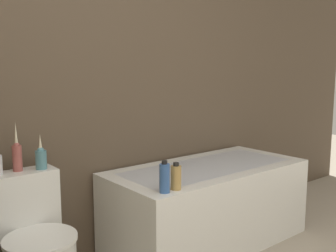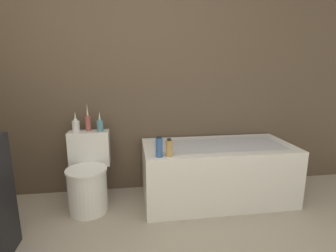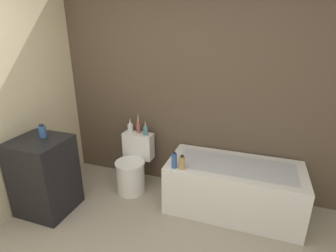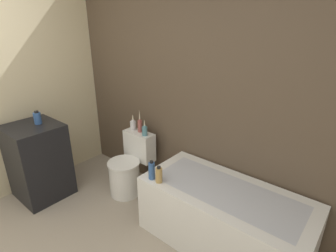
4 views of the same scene
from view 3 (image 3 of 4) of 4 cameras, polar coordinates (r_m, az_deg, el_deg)
name	(u,v)px [view 3 (image 3 of 4)]	position (r m, az deg, el deg)	size (l,w,h in m)	color
wall_back_tiled	(181,89)	(3.27, 2.80, 8.13)	(6.40, 0.06, 2.60)	brown
bathtub	(233,187)	(3.16, 13.93, -12.80)	(1.48, 0.70, 0.58)	white
toilet	(133,167)	(3.47, -7.63, -8.87)	(0.39, 0.54, 0.71)	white
vanity_counter	(45,176)	(3.31, -25.28, -9.74)	(0.57, 0.54, 0.88)	black
soap_bottle_glass	(42,131)	(3.15, -25.67, -1.05)	(0.08, 0.08, 0.15)	#335999
vase_gold	(130,127)	(3.49, -8.21, -0.18)	(0.07, 0.07, 0.20)	silver
vase_silver	(138,126)	(3.43, -6.47, -0.05)	(0.05, 0.05, 0.28)	#994C47
vase_bronze	(145,130)	(3.35, -4.93, -0.87)	(0.06, 0.06, 0.20)	teal
shampoo_bottle_tall	(174,160)	(2.84, 1.36, -7.51)	(0.06, 0.06, 0.19)	#335999
shampoo_bottle_short	(182,163)	(2.83, 3.07, -7.98)	(0.06, 0.06, 0.16)	tan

